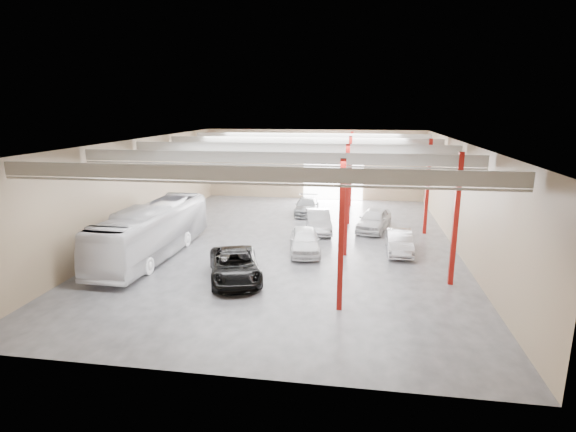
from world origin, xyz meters
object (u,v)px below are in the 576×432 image
(car_row_c, at_px, (307,206))
(car_right_near, at_px, (399,242))
(car_row_b, at_px, (318,221))
(car_row_a, at_px, (305,240))
(black_sedan, at_px, (235,265))
(coach_bus, at_px, (153,231))
(car_right_far, at_px, (374,220))

(car_row_c, height_order, car_right_near, car_right_near)
(car_row_b, xyz_separation_m, car_right_near, (5.62, -4.26, -0.07))
(car_row_a, height_order, car_right_near, car_row_a)
(black_sedan, relative_size, car_row_a, 1.20)
(black_sedan, relative_size, car_right_near, 1.28)
(black_sedan, distance_m, car_row_c, 16.21)
(black_sedan, height_order, car_row_b, car_row_b)
(black_sedan, relative_size, car_row_c, 1.17)
(black_sedan, bearing_deg, car_row_c, 63.31)
(black_sedan, height_order, car_right_near, black_sedan)
(car_row_a, height_order, car_row_b, car_row_a)
(car_row_b, bearing_deg, car_right_near, -47.01)
(black_sedan, distance_m, car_row_b, 11.01)
(car_row_c, bearing_deg, black_sedan, -99.92)
(coach_bus, relative_size, car_row_c, 2.40)
(car_right_near, distance_m, car_right_far, 5.40)
(car_row_a, height_order, car_row_c, car_row_a)
(car_row_b, relative_size, car_right_far, 0.99)
(coach_bus, height_order, car_right_far, coach_bus)
(car_row_a, distance_m, car_row_b, 5.22)
(coach_bus, bearing_deg, car_row_b, 38.82)
(black_sedan, distance_m, car_right_far, 13.75)
(car_row_a, bearing_deg, car_row_b, 76.72)
(coach_bus, xyz_separation_m, black_sedan, (6.11, -3.03, -0.84))
(coach_bus, distance_m, car_row_c, 15.44)
(coach_bus, bearing_deg, car_right_far, 32.55)
(car_row_b, relative_size, car_right_near, 1.10)
(car_row_c, relative_size, car_right_far, 0.99)
(coach_bus, xyz_separation_m, car_row_b, (9.73, 7.37, -0.83))
(car_row_a, height_order, car_right_far, car_right_far)
(car_row_c, bearing_deg, car_right_far, -42.28)
(coach_bus, relative_size, black_sedan, 2.06)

